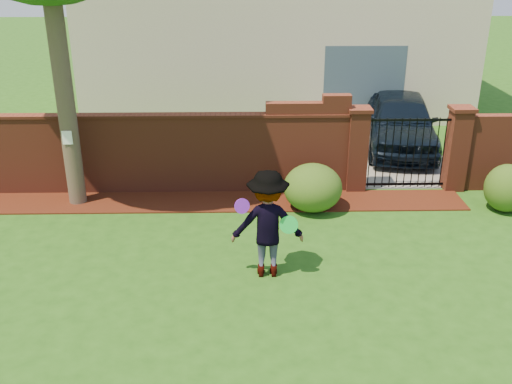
{
  "coord_description": "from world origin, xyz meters",
  "views": [
    {
      "loc": [
        -0.06,
        -7.93,
        4.98
      ],
      "look_at": [
        0.14,
        1.4,
        1.05
      ],
      "focal_mm": 40.6,
      "sensor_mm": 36.0,
      "label": 1
    }
  ],
  "objects_px": {
    "man": "(267,225)",
    "frisbee_green": "(289,225)",
    "car": "(401,124)",
    "frisbee_purple": "(242,206)"
  },
  "relations": [
    {
      "from": "man",
      "to": "frisbee_purple",
      "type": "bearing_deg",
      "value": 22.96
    },
    {
      "from": "man",
      "to": "car",
      "type": "bearing_deg",
      "value": -121.18
    },
    {
      "from": "frisbee_green",
      "to": "frisbee_purple",
      "type": "bearing_deg",
      "value": -177.86
    },
    {
      "from": "frisbee_purple",
      "to": "frisbee_green",
      "type": "relative_size",
      "value": 0.82
    },
    {
      "from": "man",
      "to": "frisbee_green",
      "type": "relative_size",
      "value": 6.12
    },
    {
      "from": "car",
      "to": "man",
      "type": "relative_size",
      "value": 2.4
    },
    {
      "from": "car",
      "to": "man",
      "type": "distance_m",
      "value": 7.3
    },
    {
      "from": "car",
      "to": "frisbee_purple",
      "type": "height_order",
      "value": "car"
    },
    {
      "from": "car",
      "to": "man",
      "type": "height_order",
      "value": "man"
    },
    {
      "from": "man",
      "to": "frisbee_green",
      "type": "xyz_separation_m",
      "value": [
        0.33,
        -0.14,
        0.07
      ]
    }
  ]
}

